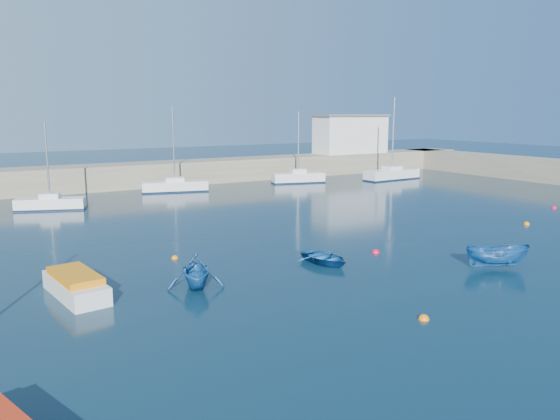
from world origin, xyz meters
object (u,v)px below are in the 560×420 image
dinghy_center (325,258)px  dinghy_right (497,256)px  motorboat_1 (76,285)px  harbor_office (350,135)px  sailboat_7 (298,177)px  sailboat_6 (175,186)px  sailboat_5 (50,203)px  sailboat_8 (392,174)px  dinghy_left (195,271)px

dinghy_center → dinghy_right: dinghy_right is taller
dinghy_right → motorboat_1: bearing=106.7°
harbor_office → dinghy_right: harbor_office is taller
motorboat_1 → dinghy_right: bearing=-25.8°
sailboat_7 → harbor_office: bearing=-48.8°
harbor_office → sailboat_6: bearing=-168.1°
harbor_office → sailboat_5: size_ratio=1.35×
sailboat_5 → sailboat_8: size_ratio=0.74×
harbor_office → motorboat_1: harbor_office is taller
harbor_office → sailboat_7: sailboat_7 is taller
dinghy_left → dinghy_right: 15.89m
harbor_office → dinghy_center: size_ratio=3.26×
sailboat_5 → dinghy_left: bearing=-153.6°
sailboat_6 → sailboat_8: sailboat_8 is taller
dinghy_center → sailboat_6: bearing=74.7°
sailboat_6 → motorboat_1: 32.89m
sailboat_7 → sailboat_8: sailboat_8 is taller
motorboat_1 → dinghy_right: 21.23m
harbor_office → dinghy_right: size_ratio=3.04×
dinghy_center → dinghy_right: 9.14m
sailboat_7 → dinghy_right: sailboat_7 is taller
motorboat_1 → dinghy_left: 5.35m
harbor_office → motorboat_1: size_ratio=2.10×
dinghy_right → sailboat_6: bearing=42.7°
sailboat_6 → dinghy_right: sailboat_6 is taller
harbor_office → sailboat_8: (-0.88, -9.47, -4.44)m
dinghy_center → dinghy_left: dinghy_left is taller
sailboat_8 → motorboat_1: sailboat_8 is taller
harbor_office → dinghy_right: (-22.59, -41.55, -4.46)m
harbor_office → sailboat_6: 28.41m
sailboat_5 → harbor_office: bearing=-54.6°
sailboat_5 → dinghy_right: (17.69, -30.86, 0.07)m
motorboat_1 → dinghy_center: size_ratio=1.55×
sailboat_6 → sailboat_5: bearing=125.5°
sailboat_5 → dinghy_right: sailboat_5 is taller
sailboat_5 → dinghy_center: 27.53m
harbor_office → dinghy_left: bearing=-135.9°
sailboat_8 → dinghy_left: sailboat_8 is taller
sailboat_8 → dinghy_center: (-29.13, -26.75, -0.35)m
sailboat_5 → sailboat_7: 28.12m
sailboat_8 → dinghy_right: size_ratio=3.03×
dinghy_right → sailboat_5: bearing=64.8°
sailboat_5 → motorboat_1: size_ratio=1.56×
dinghy_right → sailboat_8: bearing=0.9°
dinghy_center → sailboat_8: bearing=32.0°
sailboat_8 → motorboat_1: size_ratio=2.09×
sailboat_5 → sailboat_8: sailboat_8 is taller
dinghy_left → sailboat_8: bearing=54.2°
sailboat_8 → dinghy_right: (-21.71, -32.08, -0.03)m
sailboat_8 → sailboat_6: bearing=78.7°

